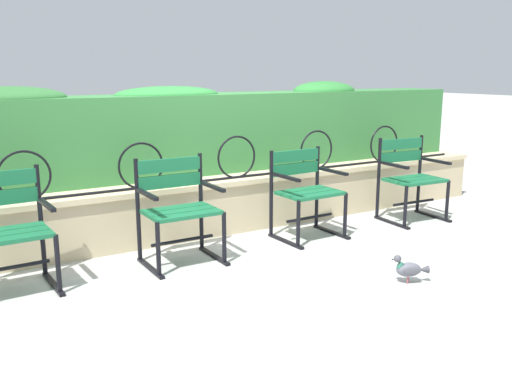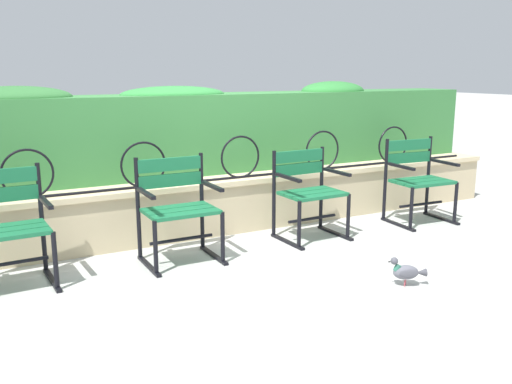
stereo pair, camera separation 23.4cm
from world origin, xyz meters
name	(u,v)px [view 1 (the left image)]	position (x,y,z in m)	size (l,w,h in m)	color
ground_plane	(260,255)	(0.00, 0.00, 0.00)	(60.00, 60.00, 0.00)	#ADADA8
stone_wall	(216,205)	(0.00, 0.85, 0.27)	(6.86, 0.41, 0.53)	#C6B289
iron_arch_fence	(195,164)	(-0.24, 0.77, 0.71)	(6.33, 0.02, 0.42)	black
hedge_row	(192,130)	(-0.02, 1.33, 0.97)	(6.72, 0.61, 0.91)	#387A3D
park_chair_leftmost	(2,229)	(-1.98, 0.28, 0.47)	(0.66, 0.55, 0.88)	#19663D
park_chair_centre_left	(178,207)	(-0.65, 0.24, 0.47)	(0.62, 0.52, 0.87)	#19663D
park_chair_centre_right	(305,190)	(0.67, 0.28, 0.46)	(0.62, 0.54, 0.83)	#19663D
park_chair_rightmost	(410,176)	(2.00, 0.22, 0.47)	(0.65, 0.56, 0.87)	#19663D
pigeon_near_chairs	(409,269)	(0.63, -1.12, 0.11)	(0.28, 0.18, 0.22)	#5B5B66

